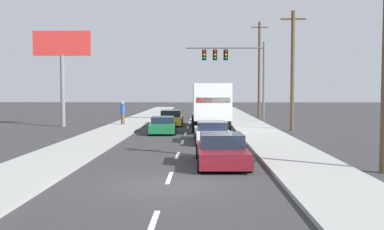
# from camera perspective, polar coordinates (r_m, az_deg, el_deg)

# --- Properties ---
(ground_plane) EXTENTS (140.00, 140.00, 0.00)m
(ground_plane) POSITION_cam_1_polar(r_m,az_deg,el_deg) (38.42, -0.38, -1.13)
(ground_plane) COLOR #333335
(sidewalk_right) EXTENTS (3.09, 80.00, 0.14)m
(sidewalk_right) POSITION_cam_1_polar(r_m,az_deg,el_deg) (33.66, 8.09, -1.67)
(sidewalk_right) COLOR #9E9E99
(sidewalk_right) RESTS_ON ground_plane
(sidewalk_left) EXTENTS (3.09, 80.00, 0.14)m
(sidewalk_left) POSITION_cam_1_polar(r_m,az_deg,el_deg) (33.98, -9.24, -1.63)
(sidewalk_left) COLOR #9E9E99
(sidewalk_left) RESTS_ON ground_plane
(lane_markings) EXTENTS (0.14, 62.00, 0.01)m
(lane_markings) POSITION_cam_1_polar(r_m,az_deg,el_deg) (34.48, -0.56, -1.63)
(lane_markings) COLOR silver
(lane_markings) RESTS_ON ground_plane
(car_yellow) EXTENTS (2.03, 4.70, 1.29)m
(car_yellow) POSITION_cam_1_polar(r_m,az_deg,el_deg) (36.44, -2.79, -0.44)
(car_yellow) COLOR yellow
(car_yellow) RESTS_ON ground_plane
(car_green) EXTENTS (1.98, 4.51, 1.15)m
(car_green) POSITION_cam_1_polar(r_m,az_deg,el_deg) (29.88, -3.87, -1.38)
(car_green) COLOR #196B38
(car_green) RESTS_ON ground_plane
(box_truck) EXTENTS (2.89, 9.14, 3.42)m
(box_truck) POSITION_cam_1_polar(r_m,az_deg,el_deg) (32.28, 2.38, 1.56)
(box_truck) COLOR white
(box_truck) RESTS_ON ground_plane
(car_white) EXTENTS (2.13, 4.68, 1.19)m
(car_white) POSITION_cam_1_polar(r_m,az_deg,el_deg) (24.65, 2.62, -2.29)
(car_white) COLOR white
(car_white) RESTS_ON ground_plane
(car_maroon) EXTENTS (2.08, 4.34, 1.25)m
(car_maroon) POSITION_cam_1_polar(r_m,az_deg,el_deg) (17.10, 3.93, -4.75)
(car_maroon) COLOR maroon
(car_maroon) RESTS_ON ground_plane
(traffic_signal_mast) EXTENTS (7.35, 0.69, 7.44)m
(traffic_signal_mast) POSITION_cam_1_polar(r_m,az_deg,el_deg) (40.33, 4.90, 7.12)
(traffic_signal_mast) COLOR #595B56
(traffic_signal_mast) RESTS_ON ground_plane
(utility_pole_mid) EXTENTS (1.80, 0.28, 8.69)m
(utility_pole_mid) POSITION_cam_1_polar(r_m,az_deg,el_deg) (32.20, 13.17, 5.92)
(utility_pole_mid) COLOR brown
(utility_pole_mid) RESTS_ON ground_plane
(utility_pole_far) EXTENTS (1.80, 0.28, 10.39)m
(utility_pole_far) POSITION_cam_1_polar(r_m,az_deg,el_deg) (47.72, 8.89, 6.10)
(utility_pole_far) COLOR brown
(utility_pole_far) RESTS_ON ground_plane
(roadside_billboard) EXTENTS (4.68, 0.36, 7.75)m
(roadside_billboard) POSITION_cam_1_polar(r_m,az_deg,el_deg) (36.61, -16.82, 7.36)
(roadside_billboard) COLOR slate
(roadside_billboard) RESTS_ON ground_plane
(pedestrian_near_corner) EXTENTS (0.38, 0.38, 1.87)m
(pedestrian_near_corner) POSITION_cam_1_polar(r_m,az_deg,el_deg) (36.18, -9.15, 0.27)
(pedestrian_near_corner) COLOR brown
(pedestrian_near_corner) RESTS_ON sidewalk_left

